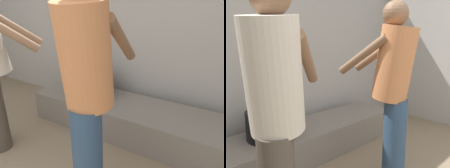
% 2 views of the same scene
% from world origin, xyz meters
% --- Properties ---
extents(block_enclosure_rear, '(5.25, 0.20, 2.23)m').
position_xyz_m(block_enclosure_rear, '(0.00, 2.59, 1.11)').
color(block_enclosure_rear, '#ADA8A0').
rests_on(block_enclosure_rear, ground_plane).
extents(hearth_ledge, '(2.23, 0.60, 0.33)m').
position_xyz_m(hearth_ledge, '(0.45, 2.07, 0.16)').
color(hearth_ledge, slate).
rests_on(hearth_ledge, ground_plane).
extents(cooking_pot_main, '(0.48, 0.48, 0.72)m').
position_xyz_m(cooking_pot_main, '(-0.05, 2.08, 0.46)').
color(cooking_pot_main, black).
rests_on(cooking_pot_main, hearth_ledge).
extents(cook_in_orange_shirt, '(0.43, 0.70, 1.58)m').
position_xyz_m(cook_in_orange_shirt, '(0.61, 1.15, 0.90)').
color(cook_in_orange_shirt, navy).
rests_on(cook_in_orange_shirt, ground_plane).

